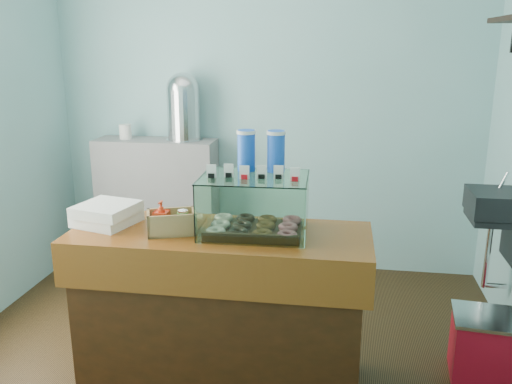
% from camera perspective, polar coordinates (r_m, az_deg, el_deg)
% --- Properties ---
extents(ground, '(3.50, 3.50, 0.00)m').
position_cam_1_polar(ground, '(3.50, -2.62, -16.82)').
color(ground, black).
rests_on(ground, ground).
extents(room_shell, '(3.54, 3.04, 2.82)m').
position_cam_1_polar(room_shell, '(2.97, -2.50, 12.26)').
color(room_shell, '#80B9BB').
rests_on(room_shell, ground).
extents(counter, '(1.60, 0.60, 0.90)m').
position_cam_1_polar(counter, '(3.06, -3.71, -12.05)').
color(counter, '#3F1D0C').
rests_on(counter, ground).
extents(back_shelf, '(1.00, 0.32, 1.10)m').
position_cam_1_polar(back_shelf, '(4.67, -10.28, -1.21)').
color(back_shelf, gray).
rests_on(back_shelf, ground).
extents(display_case, '(0.57, 0.43, 0.52)m').
position_cam_1_polar(display_case, '(2.85, 0.00, -0.74)').
color(display_case, '#361E10').
rests_on(display_case, counter).
extents(condiment_crate, '(0.29, 0.23, 0.18)m').
position_cam_1_polar(condiment_crate, '(2.88, -9.04, -3.11)').
color(condiment_crate, '#A28651').
rests_on(condiment_crate, counter).
extents(pastry_boxes, '(0.36, 0.37, 0.12)m').
position_cam_1_polar(pastry_boxes, '(3.10, -15.44, -2.24)').
color(pastry_boxes, white).
rests_on(pastry_boxes, counter).
extents(coffee_urn, '(0.30, 0.30, 0.54)m').
position_cam_1_polar(coffee_urn, '(4.45, -7.64, 9.05)').
color(coffee_urn, silver).
rests_on(coffee_urn, back_shelf).
extents(red_cooler, '(0.47, 0.38, 0.39)m').
position_cam_1_polar(red_cooler, '(3.47, 23.50, -14.76)').
color(red_cooler, red).
rests_on(red_cooler, ground).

